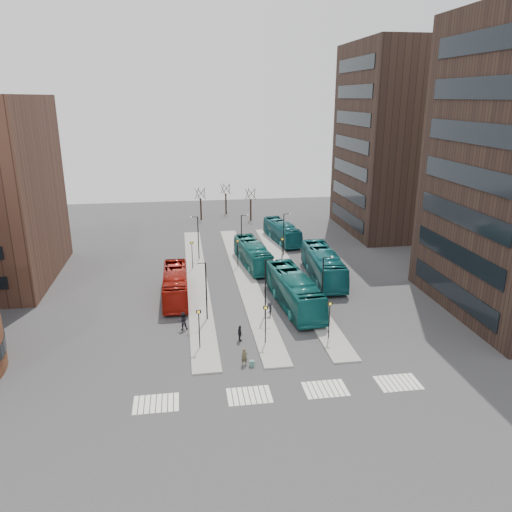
{
  "coord_description": "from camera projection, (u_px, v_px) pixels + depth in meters",
  "views": [
    {
      "loc": [
        -5.41,
        -28.69,
        21.73
      ],
      "look_at": [
        2.4,
        23.04,
        5.0
      ],
      "focal_mm": 35.0,
      "sensor_mm": 36.0,
      "label": 1
    }
  ],
  "objects": [
    {
      "name": "commuter_a",
      "position": [
        183.0,
        321.0,
        48.57
      ],
      "size": [
        0.95,
        0.77,
        1.82
      ],
      "primitive_type": "imported",
      "rotation": [
        0.0,
        0.0,
        3.24
      ],
      "color": "black",
      "rests_on": "ground"
    },
    {
      "name": "tower_far",
      "position": [
        410.0,
        140.0,
        81.48
      ],
      "size": [
        20.12,
        20.0,
        30.0
      ],
      "color": "#30211A",
      "rests_on": "ground"
    },
    {
      "name": "red_bus",
      "position": [
        175.0,
        285.0,
        56.09
      ],
      "size": [
        2.66,
        11.3,
        3.15
      ],
      "primitive_type": "imported",
      "rotation": [
        0.0,
        0.0,
        -0.0
      ],
      "color": "#9D150C",
      "rests_on": "ground"
    },
    {
      "name": "ground",
      "position": [
        271.0,
        427.0,
        34.41
      ],
      "size": [
        160.0,
        160.0,
        0.0
      ],
      "primitive_type": "plane",
      "color": "#2F2F32",
      "rests_on": "ground"
    },
    {
      "name": "bare_trees",
      "position": [
        226.0,
        204.0,
        92.98
      ],
      "size": [
        10.97,
        8.14,
        5.9
      ],
      "color": "black",
      "rests_on": "ground"
    },
    {
      "name": "island_left",
      "position": [
        197.0,
        279.0,
        62.07
      ],
      "size": [
        2.5,
        45.0,
        0.15
      ],
      "primitive_type": "cube",
      "color": "gray",
      "rests_on": "ground"
    },
    {
      "name": "lamp_posts",
      "position": [
        252.0,
        255.0,
        60.06
      ],
      "size": [
        14.04,
        20.24,
        6.12
      ],
      "color": "black",
      "rests_on": "ground"
    },
    {
      "name": "island_mid",
      "position": [
        245.0,
        277.0,
        62.92
      ],
      "size": [
        2.5,
        45.0,
        0.15
      ],
      "primitive_type": "cube",
      "color": "gray",
      "rests_on": "ground"
    },
    {
      "name": "commuter_b",
      "position": [
        240.0,
        333.0,
        46.28
      ],
      "size": [
        0.55,
        0.97,
        1.56
      ],
      "primitive_type": "imported",
      "rotation": [
        0.0,
        0.0,
        1.77
      ],
      "color": "black",
      "rests_on": "ground"
    },
    {
      "name": "island_right",
      "position": [
        291.0,
        274.0,
        63.78
      ],
      "size": [
        2.5,
        45.0,
        0.15
      ],
      "primitive_type": "cube",
      "color": "gray",
      "rests_on": "ground"
    },
    {
      "name": "teal_bus_a",
      "position": [
        294.0,
        290.0,
        53.72
      ],
      "size": [
        4.06,
        13.36,
        3.67
      ],
      "primitive_type": "imported",
      "rotation": [
        0.0,
        0.0,
        0.08
      ],
      "color": "#125C5B",
      "rests_on": "ground"
    },
    {
      "name": "crosswalk_stripes",
      "position": [
        285.0,
        392.0,
        38.42
      ],
      "size": [
        22.35,
        2.4,
        0.01
      ],
      "color": "silver",
      "rests_on": "ground"
    },
    {
      "name": "traveller",
      "position": [
        244.0,
        357.0,
        42.15
      ],
      "size": [
        0.58,
        0.4,
        1.51
      ],
      "primitive_type": "imported",
      "rotation": [
        0.0,
        0.0,
        0.07
      ],
      "color": "#4C452D",
      "rests_on": "ground"
    },
    {
      "name": "teal_bus_d",
      "position": [
        282.0,
        232.0,
        78.04
      ],
      "size": [
        4.21,
        11.46,
        3.12
      ],
      "primitive_type": "imported",
      "rotation": [
        0.0,
        0.0,
        0.14
      ],
      "color": "#135860",
      "rests_on": "ground"
    },
    {
      "name": "commuter_c",
      "position": [
        270.0,
        310.0,
        51.46
      ],
      "size": [
        0.9,
        1.15,
        1.56
      ],
      "primitive_type": "imported",
      "rotation": [
        0.0,
        0.0,
        4.35
      ],
      "color": "black",
      "rests_on": "ground"
    },
    {
      "name": "teal_bus_b",
      "position": [
        253.0,
        254.0,
        66.76
      ],
      "size": [
        3.95,
        11.84,
        3.24
      ],
      "primitive_type": "imported",
      "rotation": [
        0.0,
        0.0,
        0.11
      ],
      "color": "#13625F",
      "rests_on": "ground"
    },
    {
      "name": "teal_bus_c",
      "position": [
        323.0,
        265.0,
        61.86
      ],
      "size": [
        3.74,
        13.28,
        3.66
      ],
      "primitive_type": "imported",
      "rotation": [
        0.0,
        0.0,
        -0.05
      ],
      "color": "#145E66",
      "rests_on": "ground"
    },
    {
      "name": "sign_poles",
      "position": [
        249.0,
        279.0,
        55.56
      ],
      "size": [
        12.45,
        22.12,
        3.65
      ],
      "color": "black",
      "rests_on": "ground"
    },
    {
      "name": "suitcase",
      "position": [
        252.0,
        363.0,
        42.09
      ],
      "size": [
        0.46,
        0.38,
        0.52
      ],
      "primitive_type": "cube",
      "rotation": [
        0.0,
        0.0,
        -0.12
      ],
      "color": "navy",
      "rests_on": "ground"
    }
  ]
}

